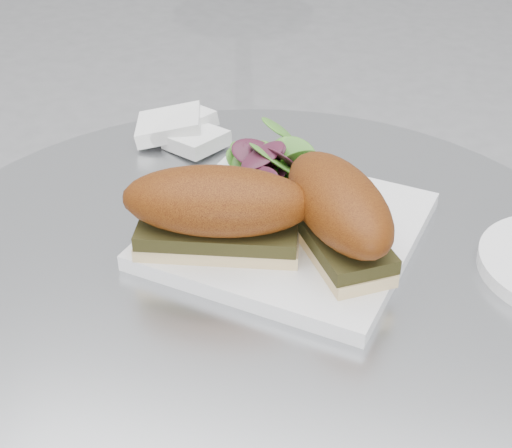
{
  "coord_description": "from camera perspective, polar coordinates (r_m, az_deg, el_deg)",
  "views": [
    {
      "loc": [
        0.12,
        -0.51,
        1.14
      ],
      "look_at": [
        -0.0,
        0.02,
        0.77
      ],
      "focal_mm": 50.0,
      "sensor_mm": 36.0,
      "label": 1
    }
  ],
  "objects": [
    {
      "name": "table",
      "position": [
        0.84,
        -0.05,
        -17.03
      ],
      "size": [
        0.7,
        0.7,
        0.73
      ],
      "color": "#B0B4B7",
      "rests_on": "ground"
    },
    {
      "name": "napkin",
      "position": [
        0.88,
        -5.87,
        7.01
      ],
      "size": [
        0.1,
        0.1,
        0.02
      ],
      "primitive_type": null,
      "rotation": [
        0.0,
        0.0,
        -0.01
      ],
      "color": "white",
      "rests_on": "table"
    },
    {
      "name": "salad",
      "position": [
        0.75,
        1.43,
        4.95
      ],
      "size": [
        0.12,
        0.12,
        0.05
      ],
      "primitive_type": null,
      "color": "#469731",
      "rests_on": "plate"
    },
    {
      "name": "sandwich_left",
      "position": [
        0.64,
        -3.12,
        1.2
      ],
      "size": [
        0.18,
        0.1,
        0.08
      ],
      "rotation": [
        0.0,
        0.0,
        0.14
      ],
      "color": "#D7BF86",
      "rests_on": "plate"
    },
    {
      "name": "plate",
      "position": [
        0.7,
        2.61,
        -0.45
      ],
      "size": [
        0.29,
        0.29,
        0.02
      ],
      "primitive_type": "cube",
      "rotation": [
        0.0,
        0.0,
        -0.22
      ],
      "color": "white",
      "rests_on": "table"
    },
    {
      "name": "sandwich_right",
      "position": [
        0.64,
        6.56,
        1.08
      ],
      "size": [
        0.15,
        0.18,
        0.08
      ],
      "rotation": [
        0.0,
        0.0,
        -1.02
      ],
      "color": "#D7BF86",
      "rests_on": "plate"
    }
  ]
}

